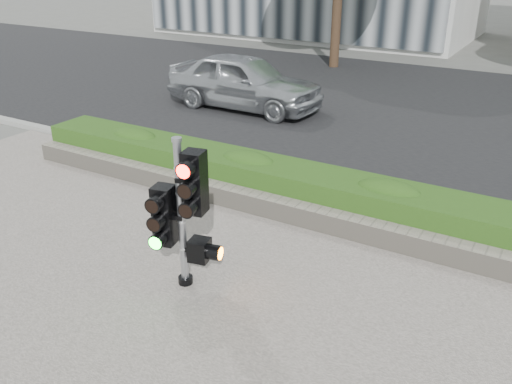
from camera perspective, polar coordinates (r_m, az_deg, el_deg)
ground at (r=7.95m, az=-2.98°, el=-8.51°), size 120.00×120.00×0.00m
sidewalk at (r=6.46m, az=-15.88°, el=-18.55°), size 16.00×11.00×0.03m
road at (r=16.55m, az=16.52°, el=8.32°), size 60.00×13.00×0.02m
curb at (r=10.37m, az=6.57°, el=-0.00°), size 60.00×0.25×0.12m
stone_wall at (r=9.29m, az=3.42°, el=-1.96°), size 12.00×0.32×0.34m
hedge at (r=9.75m, az=5.20°, el=0.40°), size 12.00×1.00×0.68m
traffic_signal at (r=7.17m, az=-7.59°, el=-1.50°), size 0.77×0.62×2.14m
car_silver at (r=15.84m, az=-1.25°, el=11.57°), size 4.62×1.92×1.56m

